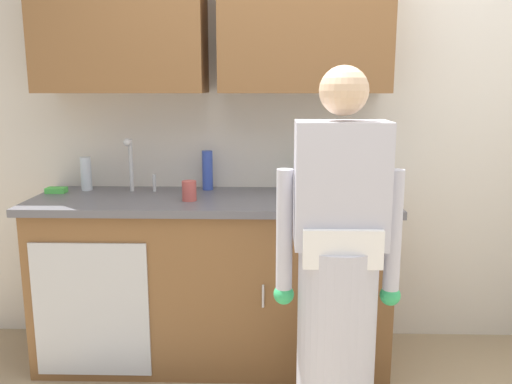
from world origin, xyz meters
The scene contains 13 objects.
kitchen_wall_with_uppers centered at (-0.14, 0.99, 1.48)m, with size 4.80×0.44×2.70m.
counter_cabinet centered at (-0.55, 0.70, 0.45)m, with size 1.90×0.62×0.90m.
countertop centered at (-0.55, 0.70, 0.92)m, with size 1.96×0.66×0.04m, color #595960.
sink centered at (-0.99, 0.71, 0.93)m, with size 0.50×0.36×0.35m.
person_at_sink centered at (0.06, 0.02, 0.69)m, with size 0.55×0.34×1.62m.
bottle_soap centered at (0.20, 0.93, 1.06)m, with size 0.07×0.07×0.24m, color #2D8C4C.
bottle_dish_liquid centered at (-1.30, 0.88, 1.04)m, with size 0.06×0.06×0.20m, color silver.
bottle_water_short centered at (0.02, 0.89, 1.07)m, with size 0.07×0.07×0.25m, color #2D8C4C.
bottle_cleaner_spray centered at (-0.60, 0.91, 1.05)m, with size 0.06×0.06×0.23m, color #334CB2.
bottle_water_tall centered at (0.35, 0.91, 1.03)m, with size 0.08×0.08×0.17m, color silver.
cup_by_sink centered at (-0.66, 0.61, 0.99)m, with size 0.08×0.08×0.11m, color #B24C47.
knife_on_counter centered at (0.29, 0.51, 0.94)m, with size 0.24×0.02×0.01m, color silver.
sponge centered at (-1.45, 0.80, 0.96)m, with size 0.11×0.07×0.03m, color #4CBF4C.
Camera 1 is at (-0.23, -2.14, 1.54)m, focal length 37.29 mm.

